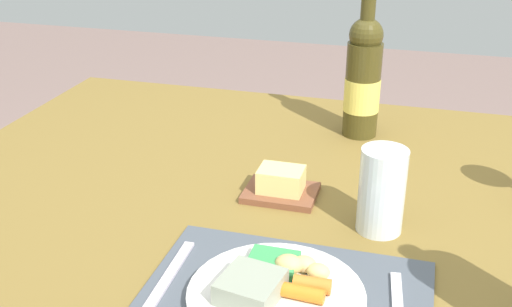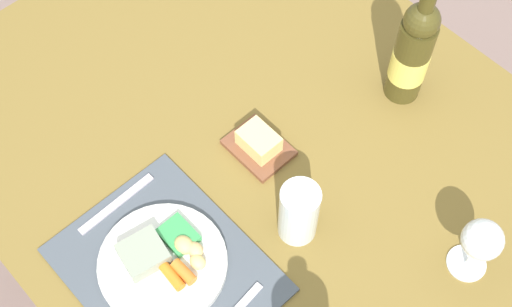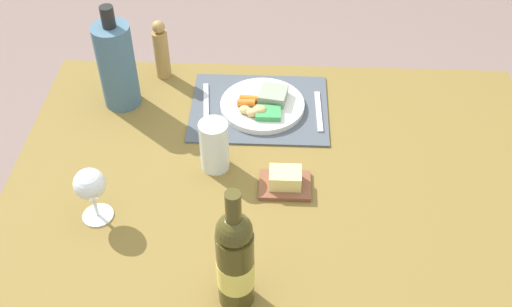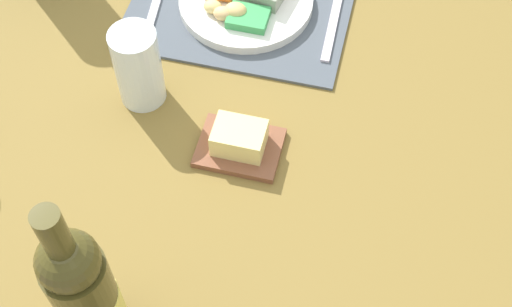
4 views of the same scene
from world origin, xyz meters
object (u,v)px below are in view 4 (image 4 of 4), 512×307
Objects in this scene: dinner_plate at (247,0)px; fork at (333,24)px; butter_dish at (239,142)px; dining_table at (234,178)px; water_tumbler at (139,71)px; wine_bottle at (86,295)px.

fork is at bearing 176.50° from dinner_plate.
butter_dish is at bearing 70.66° from fork.
dining_table is at bearing 45.46° from butter_dish.
dinner_plate is 0.16m from fork.
dinner_plate is 1.69× the size of water_tumbler.
butter_dish is at bearing 102.15° from dinner_plate.
fork is 1.24× the size of water_tumbler.
dining_table is at bearing 155.99° from water_tumbler.
dinner_plate is at bearing -93.17° from wine_bottle.
dinner_plate and butter_dish have the same top height.
dinner_plate is 0.31m from butter_dish.
fork is 0.54× the size of wine_bottle.
water_tumbler is at bearing -24.01° from dining_table.
wine_bottle is at bearing 71.13° from fork.
dinner_plate reaches higher than dining_table.
water_tumbler reaches higher than butter_dish.
fork is 0.31m from butter_dish.
fork is at bearing -107.35° from wine_bottle.
dining_table is 5.79× the size of dinner_plate.
water_tumbler is (0.18, -0.07, 0.04)m from butter_dish.
water_tumbler is at bearing -20.56° from butter_dish.
water_tumbler is at bearing -78.42° from wine_bottle.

